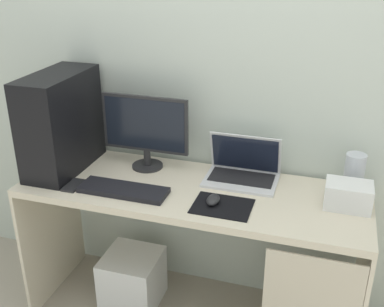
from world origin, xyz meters
The scene contains 12 objects.
wall_back centered at (0.00, 0.32, 1.30)m, with size 4.00×0.05×2.60m.
desk centered at (0.02, -0.01, 0.62)m, with size 1.65×0.57×0.77m.
pc_tower centered at (-0.70, 0.02, 1.02)m, with size 0.22×0.48×0.50m, color black.
monitor centered at (-0.29, 0.15, 0.98)m, with size 0.45×0.16×0.39m.
laptop centered at (0.21, 0.16, 0.81)m, with size 0.35×0.24×0.22m.
speaker centered at (0.73, 0.20, 0.86)m, with size 0.09×0.09×0.19m, color #B7BCC6.
projector centered at (0.71, 0.04, 0.83)m, with size 0.20×0.14×0.11m, color white.
keyboard centered at (-0.29, -0.14, 0.78)m, with size 0.42×0.14×0.02m, color black.
mousepad centered at (0.18, -0.13, 0.77)m, with size 0.26×0.20×0.01m, color black.
mouse_left centered at (0.14, -0.12, 0.79)m, with size 0.06×0.10×0.03m, color #232326.
cell_phone centered at (-0.55, -0.15, 0.77)m, with size 0.07×0.13×0.01m, color #232326.
subwoofer centered at (-0.34, 0.00, 0.15)m, with size 0.30×0.30×0.30m, color white.
Camera 1 is at (0.59, -1.89, 1.83)m, focal length 44.01 mm.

